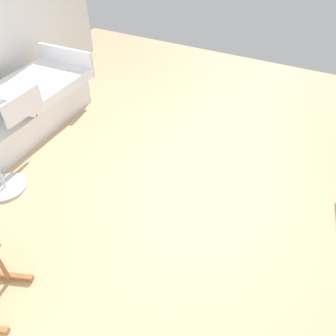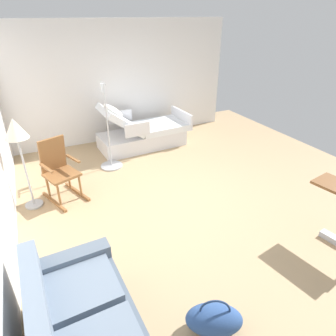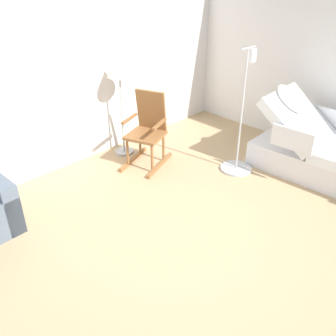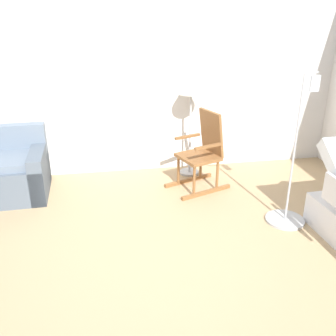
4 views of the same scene
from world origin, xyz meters
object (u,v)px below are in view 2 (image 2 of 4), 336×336
(iv_pole, at_px, (111,155))
(rocking_chair, at_px, (59,170))
(hospital_bed, at_px, (142,133))
(couch, at_px, (86,333))
(floor_lamp, at_px, (16,135))
(duffel_bag, at_px, (214,319))

(iv_pole, bearing_deg, rocking_chair, 124.45)
(hospital_bed, relative_size, couch, 1.29)
(couch, bearing_deg, floor_lamp, 5.89)
(floor_lamp, relative_size, duffel_bag, 2.30)
(rocking_chair, relative_size, iv_pole, 0.62)
(hospital_bed, relative_size, floor_lamp, 1.42)
(hospital_bed, bearing_deg, couch, 152.63)
(floor_lamp, xyz_separation_m, duffel_bag, (-3.07, -1.44, -1.07))
(hospital_bed, distance_m, couch, 4.79)
(hospital_bed, height_order, rocking_chair, hospital_bed)
(floor_lamp, height_order, duffel_bag, floor_lamp)
(rocking_chair, bearing_deg, floor_lamp, 98.05)
(rocking_chair, xyz_separation_m, duffel_bag, (-3.14, -0.97, -0.35))
(hospital_bed, relative_size, duffel_bag, 3.26)
(hospital_bed, height_order, iv_pole, iv_pole)
(hospital_bed, xyz_separation_m, iv_pole, (-0.69, 0.96, -0.07))
(duffel_bag, bearing_deg, rocking_chair, 17.13)
(couch, distance_m, duffel_bag, 1.21)
(hospital_bed, bearing_deg, duffel_bag, 167.08)
(rocking_chair, xyz_separation_m, iv_pole, (0.72, -1.05, -0.25))
(duffel_bag, bearing_deg, iv_pole, -1.27)
(rocking_chair, distance_m, duffel_bag, 3.30)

